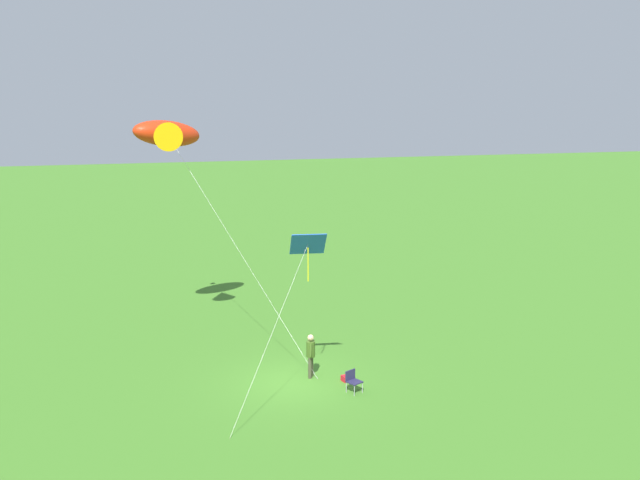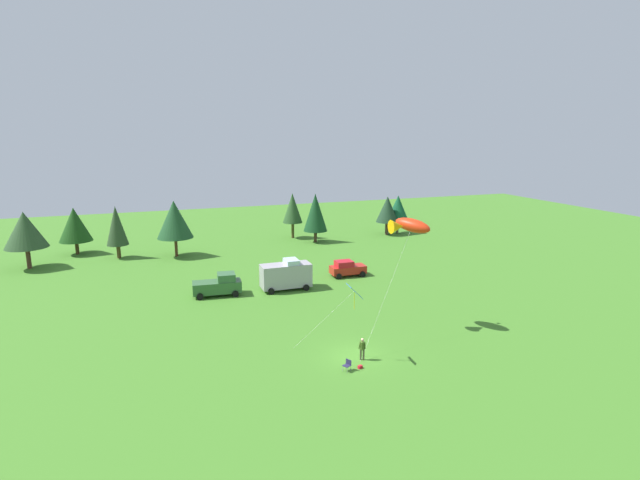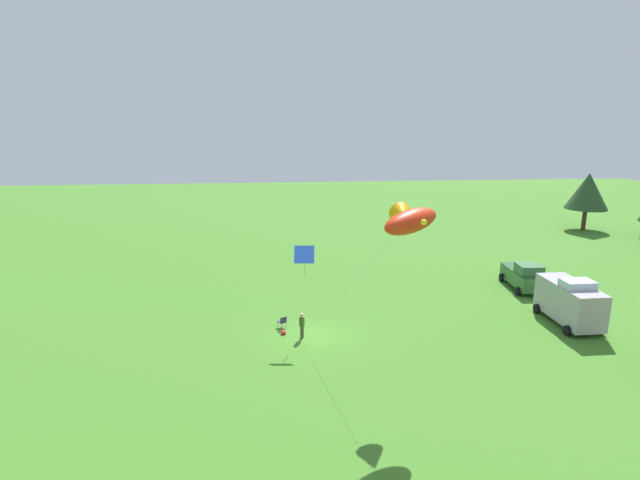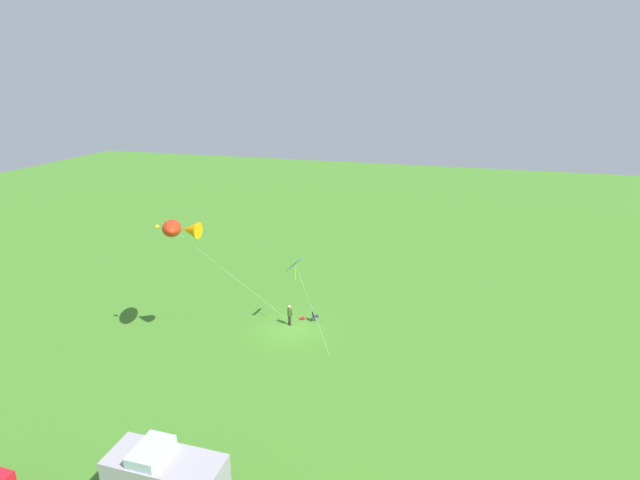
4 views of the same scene
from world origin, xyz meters
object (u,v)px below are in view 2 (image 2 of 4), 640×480
Objects in this scene: car_red_sedan at (347,268)px; folding_chair at (347,364)px; person_kite_flyer at (362,347)px; kite_diamond_blue at (354,292)px; kite_large_fish at (409,226)px; van_motorhome_grey at (286,275)px; truck_green_flatbed at (219,285)px; backpack_on_grass at (360,367)px.

folding_chair is at bearing 68.36° from car_red_sedan.
kite_diamond_blue is (-0.66, 0.26, 4.36)m from person_kite_flyer.
kite_large_fish is at bearing 33.44° from kite_diamond_blue.
van_motorhome_grey is 8.65m from car_red_sedan.
van_motorhome_grey is 0.91× the size of kite_diamond_blue.
kite_large_fish is at bearing -39.79° from truck_green_flatbed.
kite_diamond_blue is at bearing 69.40° from car_red_sedan.
car_red_sedan is at bearing 85.87° from kite_large_fish.
person_kite_flyer is at bearing 71.21° from car_red_sedan.
truck_green_flatbed is at bearing -102.46° from folding_chair.
truck_green_flatbed is 1.22× the size of car_red_sedan.
van_motorhome_grey is at bearing 117.50° from kite_large_fish.
backpack_on_grass is at bearing -139.29° from kite_large_fish.
car_red_sedan reaches higher than backpack_on_grass.
person_kite_flyer is 0.32× the size of van_motorhome_grey.
car_red_sedan is (8.25, 2.50, -0.69)m from van_motorhome_grey.
car_red_sedan reaches higher than person_kite_flyer.
backpack_on_grass is 5.47m from kite_diamond_blue.
van_motorhome_grey is at bearing -149.58° from person_kite_flyer.
kite_large_fish reaches higher than kite_diamond_blue.
backpack_on_grass is at bearing -90.05° from van_motorhome_grey.
car_red_sedan is 18.07m from kite_large_fish.
kite_large_fish is 1.66× the size of kite_diamond_blue.
kite_diamond_blue reaches higher than folding_chair.
car_red_sedan is at bearing 12.18° from truck_green_flatbed.
person_kite_flyer is 18.58m from van_motorhome_grey.
backpack_on_grass is 12.99m from kite_large_fish.
kite_large_fish is (7.09, -13.61, 7.42)m from van_motorhome_grey.
truck_green_flatbed is 21.60m from kite_large_fish.
truck_green_flatbed reaches higher than person_kite_flyer.
folding_chair is at bearing -125.58° from kite_diamond_blue.
kite_diamond_blue is (1.06, 1.48, 4.89)m from folding_chair.
backpack_on_grass is 0.06× the size of van_motorhome_grey.
van_motorhome_grey is at bearing -122.53° from folding_chair.
truck_green_flatbed is at bearing -129.04° from person_kite_flyer.
backpack_on_grass is 19.81m from van_motorhome_grey.
kite_diamond_blue reaches higher than van_motorhome_grey.
truck_green_flatbed is (-6.18, 20.23, 0.61)m from folding_chair.
person_kite_flyer is at bearing -142.46° from kite_large_fish.
truck_green_flatbed is at bearing 8.55° from car_red_sedan.
folding_chair is 0.15× the size of van_motorhome_grey.
kite_large_fish is (-1.16, -16.10, 8.11)m from car_red_sedan.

